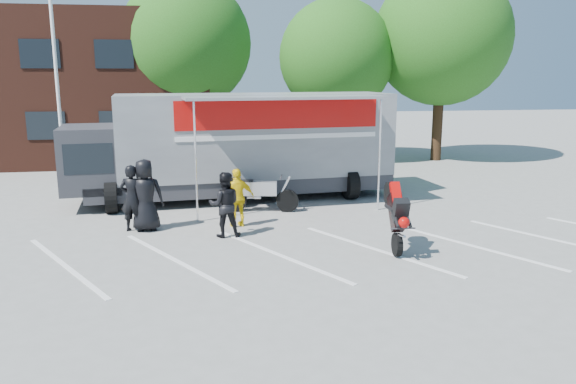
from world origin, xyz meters
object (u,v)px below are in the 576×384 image
object	(u,v)px
flagpole	(62,49)
tree_right	(442,37)
tree_left	(186,43)
spectator_leather_a	(145,195)
tree_mid	(336,57)
transporter_truck	(243,198)
spectator_leather_b	(132,198)
spectator_hivis	(238,198)
spectator_leather_c	(225,205)
stunt_bike_rider	(390,249)
parked_motorcycle	(262,212)

from	to	relation	value
flagpole	tree_right	distance (m)	16.88
tree_left	spectator_leather_a	bearing A→B (deg)	-94.83
tree_right	spectator_leather_a	size ratio (longest dim) A/B	4.66
tree_mid	transporter_truck	xyz separation A→B (m)	(-5.15, -7.69, -4.94)
spectator_leather_b	spectator_hivis	bearing A→B (deg)	-165.40
tree_left	spectator_leather_b	distance (m)	13.25
transporter_truck	spectator_hivis	size ratio (longest dim) A/B	6.79
tree_mid	spectator_hivis	size ratio (longest dim) A/B	4.70
tree_right	spectator_leather_c	distance (m)	16.84
flagpole	spectator_leather_c	world-z (taller)	flagpole
tree_mid	spectator_leather_c	xyz separation A→B (m)	(-5.97, -12.25, -4.09)
stunt_bike_rider	tree_right	bearing A→B (deg)	66.29
tree_left	tree_mid	size ratio (longest dim) A/B	1.13
tree_mid	stunt_bike_rider	world-z (taller)	tree_mid
tree_right	stunt_bike_rider	bearing A→B (deg)	-117.70
tree_mid	tree_right	world-z (taller)	tree_right
parked_motorcycle	tree_right	bearing A→B (deg)	-36.21
stunt_bike_rider	spectator_leather_a	xyz separation A→B (m)	(-5.98, 2.64, 0.98)
stunt_bike_rider	tree_left	bearing A→B (deg)	112.26
tree_left	parked_motorcycle	distance (m)	12.29
tree_right	spectator_hivis	size ratio (longest dim) A/B	5.59
tree_right	stunt_bike_rider	size ratio (longest dim) A/B	4.99
stunt_bike_rider	spectator_leather_b	world-z (taller)	spectator_leather_b
spectator_leather_c	spectator_leather_b	bearing A→B (deg)	-19.74
tree_mid	spectator_leather_a	bearing A→B (deg)	-125.39
transporter_truck	spectator_leather_a	xyz separation A→B (m)	(-2.90, -3.63, 0.98)
tree_mid	spectator_leather_b	xyz separation A→B (m)	(-8.39, -11.32, -4.04)
flagpole	parked_motorcycle	world-z (taller)	flagpole
spectator_leather_c	transporter_truck	bearing A→B (deg)	-99.08
flagpole	spectator_leather_b	bearing A→B (deg)	-65.69
spectator_hivis	spectator_leather_b	bearing A→B (deg)	-17.52
flagpole	spectator_hivis	size ratio (longest dim) A/B	4.90
spectator_hivis	tree_mid	bearing A→B (deg)	-133.83
tree_left	spectator_hivis	world-z (taller)	tree_left
transporter_truck	parked_motorcycle	bearing A→B (deg)	-83.65
flagpole	transporter_truck	world-z (taller)	flagpole
spectator_leather_b	spectator_leather_c	xyz separation A→B (m)	(2.42, -0.92, -0.05)
spectator_leather_b	stunt_bike_rider	bearing A→B (deg)	171.87
spectator_hivis	tree_right	bearing A→B (deg)	-151.98
stunt_bike_rider	spectator_leather_c	world-z (taller)	spectator_leather_c
flagpole	spectator_leather_a	xyz separation A→B (m)	(3.20, -6.32, -4.07)
tree_left	spectator_leather_b	world-z (taller)	tree_left
tree_left	transporter_truck	size ratio (longest dim) A/B	0.78
tree_left	stunt_bike_rider	bearing A→B (deg)	-71.73
flagpole	spectator_leather_a	world-z (taller)	flagpole
spectator_leather_b	spectator_leather_c	distance (m)	2.59
transporter_truck	spectator_leather_a	distance (m)	4.74
tree_mid	transporter_truck	distance (m)	10.49
stunt_bike_rider	spectator_leather_c	bearing A→B (deg)	160.36
spectator_leather_a	tree_right	bearing A→B (deg)	-144.13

